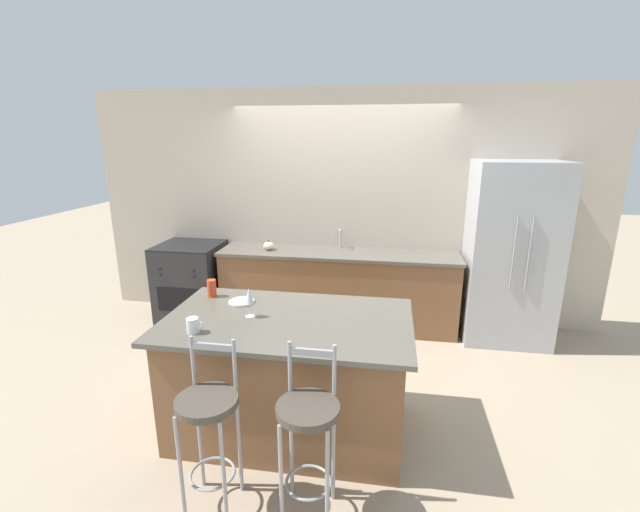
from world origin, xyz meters
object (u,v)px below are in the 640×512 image
Objects in this scene: dinner_plate at (242,301)px; wine_glass at (249,297)px; pumpkin_decoration at (269,246)px; bar_stool_near at (209,420)px; tumbler_cup at (212,288)px; refrigerator at (511,254)px; coffee_mug at (193,325)px; bar_stool_far at (308,427)px; oven_range at (192,281)px.

dinner_plate is 0.33m from wine_glass.
pumpkin_decoration is (-0.40, 1.91, -0.12)m from wine_glass.
bar_stool_near is 7.44× the size of tumbler_cup.
dinner_plate is at bearing -81.35° from pumpkin_decoration.
wine_glass reaches higher than tumbler_cup.
wine_glass is at bearing -139.92° from refrigerator.
wine_glass is at bearing -58.95° from dinner_plate.
dinner_plate is 1.76× the size of coffee_mug.
bar_stool_near reaches higher than coffee_mug.
tumbler_cup is at bearing 133.05° from bar_stool_far.
bar_stool_far is 1.26m from dinner_plate.
oven_range is at bearing 126.26° from wine_glass.
bar_stool_far is 1.03m from wine_glass.
pumpkin_decoration is at bearing 98.65° from dinner_plate.
tumbler_cup is (-1.00, 1.07, 0.39)m from bar_stool_far.
tumbler_cup is at bearing -91.08° from pumpkin_decoration.
coffee_mug is (1.10, -2.20, 0.50)m from oven_range.
bar_stool_near is 2.71m from pumpkin_decoration.
tumbler_cup is at bearing -58.36° from oven_range.
oven_range is 1.09m from pumpkin_decoration.
refrigerator is 13.69× the size of tumbler_cup.
bar_stool_far is 7.44× the size of tumbler_cup.
pumpkin_decoration is (-2.66, 0.01, -0.03)m from refrigerator.
refrigerator is 2.10× the size of oven_range.
dinner_plate is 0.93× the size of wine_glass.
refrigerator reaches higher than pumpkin_decoration.
bar_stool_near reaches higher than oven_range.
bar_stool_near and bar_stool_far have the same top height.
refrigerator is 1.84× the size of bar_stool_near.
refrigerator is at bearing -0.25° from pumpkin_decoration.
coffee_mug is at bearing -132.77° from wine_glass.
refrigerator reaches higher than bar_stool_far.
bar_stool_far is at bearing -53.77° from dinner_plate.
refrigerator is 3.36m from coffee_mug.
dinner_plate reaches higher than oven_range.
bar_stool_near is at bearing -62.56° from oven_range.
wine_glass is at bearing 127.89° from bar_stool_far.
wine_glass is 1.95m from pumpkin_decoration.
refrigerator reaches higher than dinner_plate.
refrigerator is at bearing 0.06° from oven_range.
refrigerator is 15.97× the size of pumpkin_decoration.
pumpkin_decoration reaches higher than coffee_mug.
bar_stool_far is at bearing -122.76° from refrigerator.
coffee_mug is at bearing -139.02° from refrigerator.
refrigerator reaches higher than tumbler_cup.
refrigerator is 3.10m from tumbler_cup.
coffee_mug is (-2.54, -2.21, -0.01)m from refrigerator.
bar_stool_far and tumbler_cup have the same top height.
bar_stool_far is at bearing -25.98° from coffee_mug.
bar_stool_near is 9.03× the size of coffee_mug.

